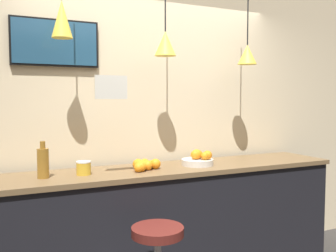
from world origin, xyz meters
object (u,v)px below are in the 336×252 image
at_px(fruit_bowl, 198,159).
at_px(juice_bottle, 43,163).
at_px(mounted_tv, 55,43).
at_px(spread_jar, 84,168).

relative_size(fruit_bowl, juice_bottle, 1.03).
height_order(juice_bottle, mounted_tv, mounted_tv).
height_order(fruit_bowl, spread_jar, fruit_bowl).
bearing_deg(fruit_bowl, mounted_tv, 161.42).
relative_size(spread_jar, mounted_tv, 0.16).
xyz_separation_m(fruit_bowl, mounted_tv, (-1.13, 0.38, 0.98)).
bearing_deg(mounted_tv, spread_jar, -70.23).
bearing_deg(mounted_tv, fruit_bowl, -18.58).
xyz_separation_m(spread_jar, mounted_tv, (-0.13, 0.37, 0.98)).
xyz_separation_m(fruit_bowl, spread_jar, (-1.00, 0.01, 0.00)).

